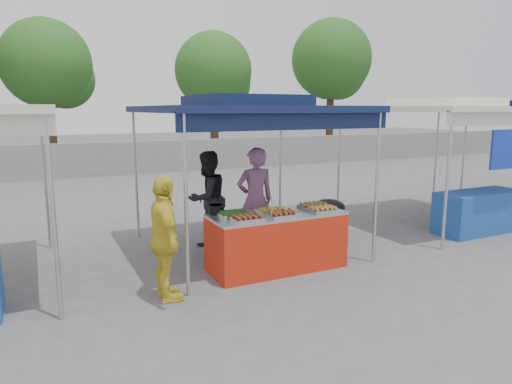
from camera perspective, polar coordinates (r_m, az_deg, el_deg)
name	(u,v)px	position (r m, az deg, el deg)	size (l,w,h in m)	color
ground_plane	(273,266)	(7.02, 2.19, -9.26)	(80.00, 80.00, 0.00)	#575759
back_wall	(130,158)	(17.20, -15.48, 4.11)	(40.00, 0.25, 1.20)	gray
main_canopy	(246,108)	(7.48, -1.27, 10.46)	(3.20, 3.20, 2.57)	#B5B5BD
neighbor_stall_right	(459,147)	(9.99, 24.03, 5.12)	(3.20, 3.20, 2.57)	#B5B5BD
tree_1	(51,68)	(19.10, -24.28, 13.95)	(3.37, 3.28, 5.64)	#3F2818
tree_2	(216,74)	(20.02, -4.98, 14.44)	(3.33, 3.24, 5.56)	#3F2818
tree_3	(333,63)	(23.72, 9.63, 15.60)	(3.90, 3.90, 6.70)	#3F2818
vendor_table	(277,241)	(6.80, 2.61, -6.14)	(2.00, 0.80, 0.85)	red
food_tray_fl	(248,218)	(6.22, -1.03, -3.32)	(0.42, 0.30, 0.07)	silver
food_tray_fm	(282,214)	(6.46, 3.30, -2.82)	(0.42, 0.30, 0.07)	silver
food_tray_fr	(323,210)	(6.82, 8.37, -2.21)	(0.42, 0.30, 0.07)	silver
food_tray_bl	(234,214)	(6.49, -2.78, -2.75)	(0.42, 0.30, 0.07)	silver
food_tray_bm	(272,210)	(6.73, 2.01, -2.27)	(0.42, 0.30, 0.07)	silver
food_tray_br	(313,206)	(7.07, 7.18, -1.74)	(0.42, 0.30, 0.07)	silver
cooking_pot	(216,209)	(6.66, -5.01, -2.16)	(0.23, 0.23, 0.13)	black
skewer_cup	(272,214)	(6.42, 2.03, -2.81)	(0.07, 0.07, 0.09)	#B5B5BD
wok_burner	(328,221)	(7.64, 9.02, -3.59)	(0.53, 0.53, 0.90)	black
crate_left	(227,248)	(7.33, -3.64, -7.05)	(0.55, 0.38, 0.33)	#13329D
crate_right	(269,246)	(7.56, 1.70, -6.73)	(0.45, 0.31, 0.27)	#13329D
crate_stacked	(270,230)	(7.49, 1.71, -4.77)	(0.44, 0.31, 0.27)	#13329D
vendor_woman	(255,200)	(7.52, -0.11, -1.01)	(0.64, 0.42, 1.74)	#855479
helper_man	(207,198)	(7.97, -6.09, -0.79)	(0.80, 0.62, 1.65)	black
customer_person	(165,239)	(5.71, -11.31, -5.82)	(0.92, 0.38, 1.57)	gold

